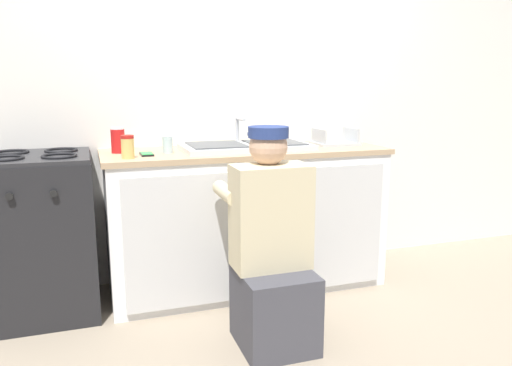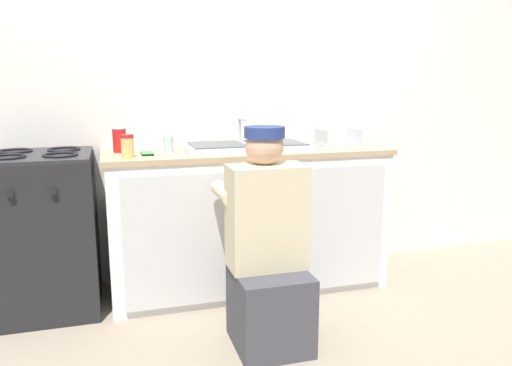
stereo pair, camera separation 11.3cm
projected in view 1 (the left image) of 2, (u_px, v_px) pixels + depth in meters
name	position (u px, v px, depth m)	size (l,w,h in m)	color
ground_plane	(261.00, 302.00, 3.04)	(12.00, 12.00, 0.00)	gray
back_wall	(230.00, 92.00, 3.39)	(6.00, 0.10, 2.50)	silver
counter_cabinet	(247.00, 221.00, 3.22)	(1.73, 0.62, 0.87)	white
countertop	(246.00, 151.00, 3.14)	(1.77, 0.62, 0.03)	tan
sink_double_basin	(246.00, 146.00, 3.13)	(0.80, 0.44, 0.19)	silver
stove_range	(42.00, 235.00, 2.84)	(0.58, 0.62, 0.94)	black
plumber_person	(272.00, 256.00, 2.50)	(0.42, 0.61, 1.10)	#3F3F47
water_glass	(168.00, 145.00, 2.93)	(0.06, 0.06, 0.10)	#ADC6CC
dish_rack_tray	(335.00, 141.00, 3.33)	(0.28, 0.22, 0.11)	#B2B7BC
soda_cup_red	(118.00, 140.00, 2.94)	(0.08, 0.08, 0.15)	red
condiment_jar	(128.00, 147.00, 2.73)	(0.07, 0.07, 0.13)	#DBB760
cell_phone	(147.00, 154.00, 2.87)	(0.07, 0.14, 0.01)	black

